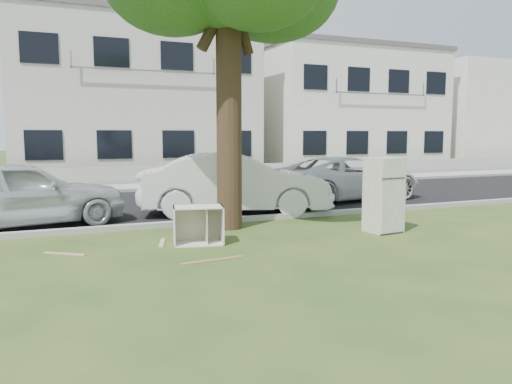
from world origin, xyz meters
name	(u,v)px	position (x,y,z in m)	size (l,w,h in m)	color
ground	(282,243)	(0.00, 0.00, 0.00)	(120.00, 120.00, 0.00)	#264619
road	(195,203)	(0.00, 6.00, 0.01)	(120.00, 7.00, 0.01)	black
kerb_near	(236,222)	(0.00, 2.45, 0.00)	(120.00, 0.18, 0.12)	gray
kerb_far	(168,190)	(0.00, 9.55, 0.00)	(120.00, 0.18, 0.12)	gray
sidewalk	(160,186)	(0.00, 11.00, 0.01)	(120.00, 2.80, 0.01)	gray
low_wall	(152,175)	(0.00, 12.60, 0.35)	(120.00, 0.15, 0.70)	gray
townhouse_center	(131,100)	(0.00, 17.50, 3.72)	(11.22, 8.16, 7.44)	#B9B7A9
townhouse_right	(337,111)	(12.00, 17.50, 3.42)	(10.20, 8.16, 6.84)	white
filler_right	(503,118)	(26.00, 18.00, 3.20)	(16.00, 9.00, 6.40)	#B9B7A9
fridge	(384,195)	(2.43, 0.18, 0.78)	(0.64, 0.60, 1.56)	silver
cabinet	(198,225)	(-1.46, 0.57, 0.36)	(0.91, 0.57, 0.71)	beige
plank_a	(213,260)	(-1.60, -0.75, 0.01)	(1.08, 0.09, 0.02)	olive
plank_b	(65,254)	(-3.80, 0.65, 0.01)	(0.80, 0.08, 0.02)	tan
plank_c	(162,243)	(-2.08, 0.88, 0.01)	(0.72, 0.08, 0.02)	tan
car_center	(235,184)	(0.38, 3.57, 0.79)	(1.66, 4.77, 1.57)	silver
car_right	(348,178)	(4.61, 4.90, 0.67)	(2.24, 4.85, 1.35)	silver
car_left	(19,194)	(-4.61, 3.64, 0.75)	(1.78, 4.42, 1.51)	#B9BCC1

